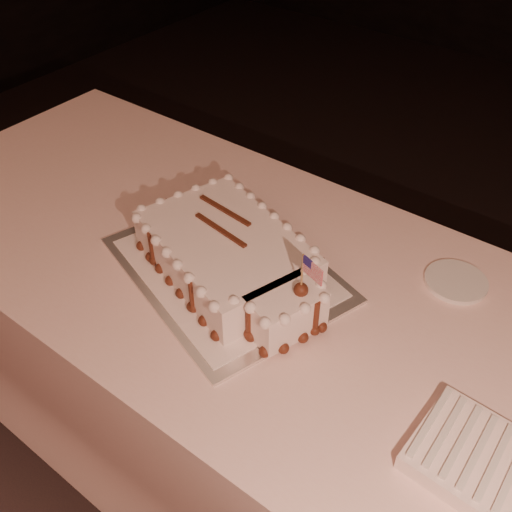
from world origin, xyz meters
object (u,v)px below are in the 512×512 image
Objects in this scene: cake_board at (227,269)px; sheet_cake at (233,258)px; side_plate at (456,281)px; napkin_stack at (492,468)px; banquet_table at (328,423)px.

cake_board is 0.06m from sheet_cake.
cake_board is 0.49m from side_plate.
sheet_cake is (0.02, -0.01, 0.05)m from cake_board.
cake_board is 0.63m from napkin_stack.
banquet_table is 4.89× the size of cake_board.
side_plate is at bearing 58.69° from banquet_table.
sheet_cake is at bearing -170.72° from banquet_table.
banquet_table is 0.47m from cake_board.
sheet_cake reaches higher than side_plate.
sheet_cake is 0.61m from napkin_stack.
napkin_stack reaches higher than cake_board.
banquet_table is 18.28× the size of side_plate.
cake_board is 3.74× the size of side_plate.
napkin_stack is (0.62, -0.12, 0.01)m from cake_board.
side_plate is at bearing 34.82° from sheet_cake.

